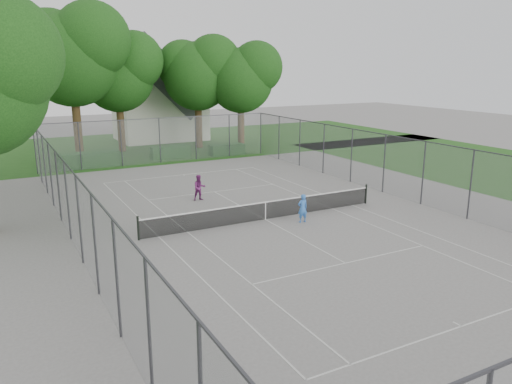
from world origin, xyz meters
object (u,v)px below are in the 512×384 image
tennis_net (265,210)px  girl_player (303,208)px  woman_player (199,188)px  house (159,98)px

tennis_net → girl_player: size_ratio=9.07×
tennis_net → woman_player: woman_player is taller
woman_player → house: bearing=82.5°
house → girl_player: 30.91m
girl_player → tennis_net: bearing=-38.3°
house → girl_player: bearing=-94.8°
house → tennis_net: bearing=-97.7°
girl_player → woman_player: bearing=-62.6°
girl_player → woman_player: 6.85m
tennis_net → house: bearing=82.3°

